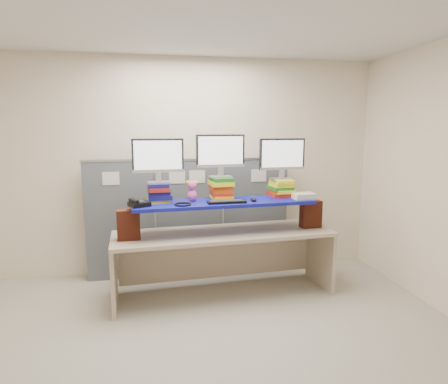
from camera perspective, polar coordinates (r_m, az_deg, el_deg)
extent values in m
cube|color=#F3E3C8|center=(2.98, -2.77, 0.08)|extent=(5.00, 4.00, 2.80)
cube|color=#B5AD9E|center=(3.49, -2.57, -23.20)|extent=(5.00, 4.00, 0.01)
cube|color=silver|center=(3.07, -3.01, 26.71)|extent=(5.00, 4.00, 0.01)
cube|color=#4D535A|center=(4.86, -15.53, -4.39)|extent=(0.85, 0.05, 1.50)
cube|color=#4D535A|center=(4.84, -5.26, -4.12)|extent=(0.85, 0.05, 1.50)
cube|color=#4D535A|center=(4.98, 4.75, -3.73)|extent=(0.85, 0.05, 1.50)
cube|color=#ABADB2|center=(4.72, -5.40, 4.94)|extent=(2.60, 0.06, 0.03)
cube|color=silver|center=(4.74, -16.86, 1.98)|extent=(0.20, 0.00, 0.16)
cube|color=silver|center=(4.71, -7.15, 2.26)|extent=(0.20, 0.00, 0.16)
cube|color=silver|center=(4.72, -4.12, 2.34)|extent=(0.20, 0.00, 0.16)
cube|color=silver|center=(4.87, 5.31, 2.53)|extent=(0.20, 0.00, 0.16)
cube|color=#BEA991|center=(4.24, 0.00, -6.35)|extent=(2.51, 0.90, 0.04)
cube|color=#BEA991|center=(4.25, -16.42, -12.04)|extent=(0.09, 0.67, 0.71)
cube|color=#BEA991|center=(4.78, 14.43, -9.51)|extent=(0.09, 0.67, 0.71)
cube|color=maroon|center=(4.03, -14.33, -4.85)|extent=(0.24, 0.14, 0.32)
cube|color=maroon|center=(4.51, 13.07, -3.28)|extent=(0.24, 0.14, 0.32)
cube|color=#0E0A85|center=(4.16, 0.00, -1.61)|extent=(2.04, 0.65, 0.04)
cube|color=yellow|center=(4.17, -9.81, -1.23)|extent=(0.24, 0.29, 0.03)
cube|color=navy|center=(4.16, -9.73, -0.66)|extent=(0.26, 0.31, 0.05)
cube|color=navy|center=(4.14, -9.89, -0.06)|extent=(0.25, 0.29, 0.04)
cube|color=#B02114|center=(4.13, -9.95, 0.49)|extent=(0.25, 0.30, 0.04)
cube|color=navy|center=(4.13, -10.01, 1.09)|extent=(0.23, 0.30, 0.04)
cube|color=yellow|center=(4.26, -0.39, -0.78)|extent=(0.24, 0.31, 0.05)
cube|color=#B02114|center=(4.26, -0.48, -0.23)|extent=(0.22, 0.29, 0.04)
cube|color=#B94011|center=(4.24, -0.48, 0.25)|extent=(0.23, 0.27, 0.04)
cube|color=#B94011|center=(4.26, -0.52, 0.82)|extent=(0.24, 0.28, 0.04)
cube|color=yellow|center=(4.23, -0.49, 1.38)|extent=(0.27, 0.31, 0.05)
cube|color=#1F7522|center=(4.22, -0.43, 1.97)|extent=(0.25, 0.30, 0.04)
cube|color=#B02114|center=(4.49, 8.56, -0.34)|extent=(0.26, 0.31, 0.05)
cube|color=yellow|center=(4.49, 8.84, 0.19)|extent=(0.25, 0.32, 0.04)
cube|color=#1F7522|center=(4.48, 8.56, 0.66)|extent=(0.27, 0.29, 0.04)
cube|color=yellow|center=(4.48, 8.69, 1.18)|extent=(0.23, 0.29, 0.05)
cube|color=yellow|center=(4.46, 8.83, 1.67)|extent=(0.24, 0.29, 0.04)
cube|color=#AFAFB4|center=(4.13, -9.92, 1.49)|extent=(0.25, 0.17, 0.02)
cube|color=#AFAFB4|center=(4.12, -9.94, 2.28)|extent=(0.06, 0.05, 0.10)
cube|color=black|center=(4.10, -10.03, 5.49)|extent=(0.55, 0.08, 0.36)
cube|color=white|center=(4.08, -10.03, 5.48)|extent=(0.51, 0.04, 0.32)
cube|color=#AFAFB4|center=(4.23, -0.54, 2.37)|extent=(0.25, 0.17, 0.02)
cube|color=#AFAFB4|center=(4.22, -0.54, 3.15)|extent=(0.06, 0.05, 0.10)
cube|color=black|center=(4.20, -0.55, 6.29)|extent=(0.55, 0.08, 0.36)
cube|color=white|center=(4.18, -0.50, 6.27)|extent=(0.51, 0.04, 0.32)
cube|color=#AFAFB4|center=(4.46, 8.75, 2.02)|extent=(0.25, 0.17, 0.02)
cube|color=#AFAFB4|center=(4.46, 8.77, 2.76)|extent=(0.06, 0.05, 0.10)
cube|color=black|center=(4.43, 8.84, 5.73)|extent=(0.55, 0.08, 0.36)
cube|color=white|center=(4.42, 8.92, 5.71)|extent=(0.51, 0.04, 0.32)
cube|color=black|center=(4.04, 0.39, -1.51)|extent=(0.42, 0.16, 0.02)
cube|color=#29292B|center=(4.04, 0.39, -1.32)|extent=(0.36, 0.11, 0.00)
ellipsoid|color=black|center=(4.15, 4.53, -1.15)|extent=(0.07, 0.11, 0.04)
cube|color=black|center=(3.95, -12.79, -1.81)|extent=(0.25, 0.24, 0.05)
cube|color=#29292B|center=(3.95, -12.81, -1.41)|extent=(0.13, 0.13, 0.01)
cube|color=black|center=(3.92, -13.58, -1.32)|extent=(0.12, 0.17, 0.03)
torus|color=black|center=(3.94, -6.31, -1.86)|extent=(0.21, 0.21, 0.02)
ellipsoid|color=#EA59A7|center=(4.15, -4.85, -0.52)|extent=(0.11, 0.10, 0.13)
sphere|color=#EA59A7|center=(4.13, -4.87, 1.05)|extent=(0.10, 0.10, 0.10)
sphere|color=yellow|center=(4.12, -5.51, 1.45)|extent=(0.04, 0.04, 0.04)
sphere|color=yellow|center=(4.13, -4.24, 1.48)|extent=(0.04, 0.04, 0.04)
cube|color=beige|center=(4.39, 12.01, -0.77)|extent=(0.28, 0.23, 0.03)
cube|color=beige|center=(4.39, 12.02, -0.38)|extent=(0.26, 0.22, 0.03)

